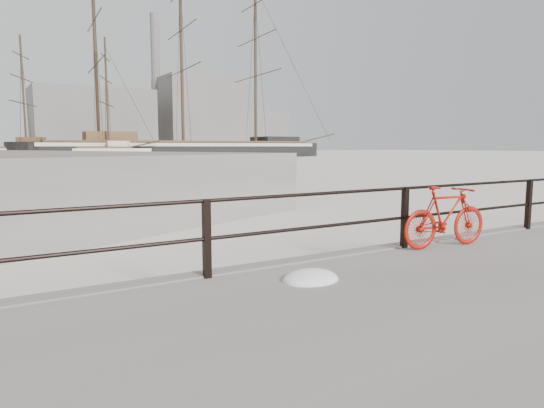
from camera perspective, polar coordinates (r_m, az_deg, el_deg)
ground at (r=11.18m, az=27.04°, el=-4.27°), size 400.00×400.00×0.00m
guardrail at (r=10.99m, az=27.95°, el=-0.02°), size 28.00×0.10×1.00m
bicycle at (r=8.43m, az=19.74°, el=-1.40°), size 1.71×0.45×1.02m
barque_black at (r=92.03m, az=-10.35°, el=5.44°), size 66.85×26.27×36.64m
schooner_mid at (r=86.47m, az=-22.80°, el=4.94°), size 30.76×22.29×20.43m
industrial_west at (r=148.79m, az=-20.31°, el=9.07°), size 32.00×18.00×18.00m
industrial_mid at (r=164.18m, az=-8.45°, el=10.21°), size 26.00×20.00×24.00m
industrial_east at (r=178.62m, az=-2.19°, el=8.39°), size 20.00×16.00×14.00m
smokestack at (r=165.17m, az=-13.49°, el=13.57°), size 2.80×2.80×44.00m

